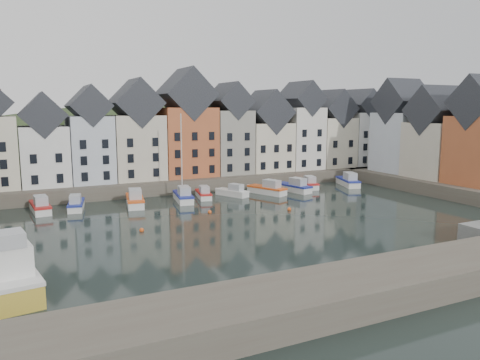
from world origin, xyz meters
TOP-DOWN VIEW (x-y plane):
  - ground at (0.00, 0.00)m, footprint 260.00×260.00m
  - far_quay at (0.00, 30.00)m, footprint 90.00×16.00m
  - right_quay at (37.00, 3.00)m, footprint 14.00×54.00m
  - near_wall at (-10.00, -22.00)m, footprint 50.00×6.00m
  - hillside at (0.02, 56.00)m, footprint 153.60×70.40m
  - far_terrace at (3.21, 28.00)m, footprint 72.37×8.16m
  - right_terrace at (36.00, 8.07)m, footprint 8.30×24.25m
  - mooring_buoys at (-4.00, 5.33)m, footprint 20.50×5.50m
  - boat_a at (-23.31, 17.96)m, footprint 2.48×6.63m
  - boat_b at (-18.99, 17.74)m, footprint 2.92×6.17m
  - boat_c at (-11.45, 16.69)m, footprint 3.37×7.29m
  - boat_d at (-4.53, 16.63)m, footprint 3.14×6.89m
  - boat_e at (-1.00, 17.72)m, footprint 2.80×5.74m
  - boat_f at (3.62, 17.32)m, footprint 3.81×5.68m
  - boat_g at (9.20, 16.43)m, footprint 4.30×6.87m
  - boat_h at (14.02, 16.42)m, footprint 3.44×6.86m
  - boat_i at (18.03, 18.39)m, footprint 3.36×6.32m
  - boat_j at (25.41, 17.16)m, footprint 4.28×7.23m
  - large_vessel at (-26.96, -8.78)m, footprint 4.95×12.22m

SIDE VIEW (x-z plane):
  - hillside at x=0.02m, z-range -49.96..14.04m
  - ground at x=0.00m, z-range 0.00..0.00m
  - mooring_buoys at x=-4.00m, z-range -0.10..0.40m
  - boat_f at x=3.62m, z-range -0.42..1.67m
  - boat_e at x=-1.00m, z-range -0.43..1.69m
  - boat_b at x=-18.99m, z-range -0.46..1.82m
  - boat_i at x=18.03m, z-range -0.47..1.85m
  - boat_a at x=-23.31m, z-range -0.50..1.99m
  - boat_h at x=14.02m, z-range -0.51..2.01m
  - boat_g at x=9.20m, z-range -0.51..2.01m
  - boat_j at x=25.41m, z-range -0.54..2.12m
  - boat_c at x=-11.45m, z-range -0.54..2.15m
  - boat_d at x=-4.53m, z-range -5.52..7.17m
  - far_quay at x=0.00m, z-range 0.00..2.00m
  - right_quay at x=37.00m, z-range 0.00..2.00m
  - near_wall at x=-10.00m, z-range 0.00..2.00m
  - large_vessel at x=-26.96m, z-range -1.64..4.54m
  - far_terrace at x=3.21m, z-range -0.01..17.76m
  - right_terrace at x=36.00m, z-range 0.73..17.10m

